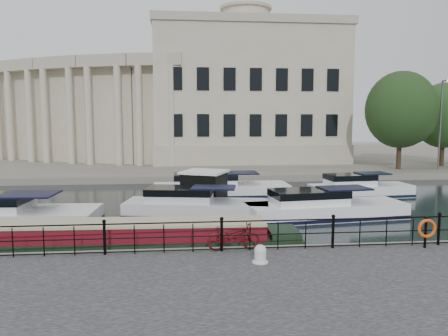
{
  "coord_description": "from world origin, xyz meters",
  "views": [
    {
      "loc": [
        -1.37,
        -17.03,
        5.13
      ],
      "look_at": [
        0.5,
        2.0,
        3.0
      ],
      "focal_mm": 35.0,
      "sensor_mm": 36.0,
      "label": 1
    }
  ],
  "objects_px": {
    "narrowboat": "(116,243)",
    "harbour_hut": "(204,190)",
    "bicycle": "(233,236)",
    "mooring_bollard": "(260,254)",
    "life_ring_post": "(427,229)"
  },
  "relations": [
    {
      "from": "narrowboat",
      "to": "life_ring_post",
      "type": "bearing_deg",
      "value": -10.38
    },
    {
      "from": "bicycle",
      "to": "harbour_hut",
      "type": "height_order",
      "value": "harbour_hut"
    },
    {
      "from": "mooring_bollard",
      "to": "narrowboat",
      "type": "height_order",
      "value": "narrowboat"
    },
    {
      "from": "mooring_bollard",
      "to": "harbour_hut",
      "type": "xyz_separation_m",
      "value": [
        -1.15,
        12.14,
        0.13
      ]
    },
    {
      "from": "mooring_bollard",
      "to": "life_ring_post",
      "type": "xyz_separation_m",
      "value": [
        6.18,
        0.97,
        0.43
      ]
    },
    {
      "from": "narrowboat",
      "to": "harbour_hut",
      "type": "bearing_deg",
      "value": 67.85
    },
    {
      "from": "bicycle",
      "to": "mooring_bollard",
      "type": "height_order",
      "value": "bicycle"
    },
    {
      "from": "bicycle",
      "to": "life_ring_post",
      "type": "relative_size",
      "value": 1.65
    },
    {
      "from": "mooring_bollard",
      "to": "harbour_hut",
      "type": "distance_m",
      "value": 12.19
    },
    {
      "from": "bicycle",
      "to": "narrowboat",
      "type": "distance_m",
      "value": 4.83
    },
    {
      "from": "bicycle",
      "to": "mooring_bollard",
      "type": "xyz_separation_m",
      "value": [
        0.7,
        -1.45,
        -0.21
      ]
    },
    {
      "from": "life_ring_post",
      "to": "harbour_hut",
      "type": "distance_m",
      "value": 13.37
    },
    {
      "from": "life_ring_post",
      "to": "harbour_hut",
      "type": "xyz_separation_m",
      "value": [
        -7.33,
        11.17,
        -0.3
      ]
    },
    {
      "from": "bicycle",
      "to": "life_ring_post",
      "type": "height_order",
      "value": "life_ring_post"
    },
    {
      "from": "bicycle",
      "to": "narrowboat",
      "type": "xyz_separation_m",
      "value": [
        -4.36,
        1.98,
        -0.67
      ]
    }
  ]
}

